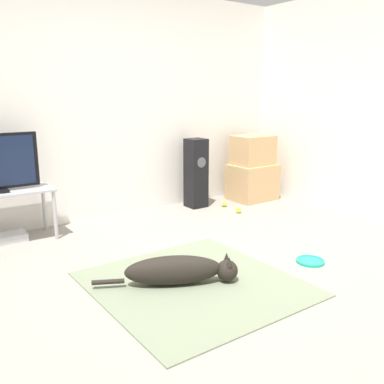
{
  "coord_description": "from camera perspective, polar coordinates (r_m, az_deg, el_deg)",
  "views": [
    {
      "loc": [
        -1.86,
        -2.43,
        1.43
      ],
      "look_at": [
        0.55,
        0.95,
        0.45
      ],
      "focal_mm": 40.0,
      "sensor_mm": 36.0,
      "label": 1
    }
  ],
  "objects": [
    {
      "name": "area_rug",
      "position": [
        3.31,
        0.36,
        -12.17
      ],
      "size": [
        1.43,
        1.49,
        0.01
      ],
      "color": "slate",
      "rests_on": "ground_plane"
    },
    {
      "name": "cardboard_box_upper",
      "position": [
        5.75,
        8.11,
        5.56
      ],
      "size": [
        0.51,
        0.39,
        0.38
      ],
      "color": "tan",
      "rests_on": "cardboard_box_lower"
    },
    {
      "name": "dog",
      "position": [
        3.26,
        -1.6,
        -10.39
      ],
      "size": [
        0.99,
        0.57,
        0.23
      ],
      "color": "black",
      "rests_on": "area_rug"
    },
    {
      "name": "wall_back",
      "position": [
        4.9,
        -13.4,
        11.13
      ],
      "size": [
        8.0,
        0.06,
        2.55
      ],
      "color": "silver",
      "rests_on": "ground_plane"
    },
    {
      "name": "tennis_ball_near_speaker",
      "position": [
        5.44,
        4.35,
        -1.62
      ],
      "size": [
        0.07,
        0.07,
        0.07
      ],
      "color": "#C6E033",
      "rests_on": "ground_plane"
    },
    {
      "name": "game_console",
      "position": [
        4.55,
        -23.29,
        -5.64
      ],
      "size": [
        0.33,
        0.22,
        0.08
      ],
      "color": "#B7B7BC",
      "rests_on": "ground_plane"
    },
    {
      "name": "cardboard_box_lower",
      "position": [
        5.81,
        8.05,
        1.33
      ],
      "size": [
        0.59,
        0.46,
        0.48
      ],
      "color": "tan",
      "rests_on": "ground_plane"
    },
    {
      "name": "ground_plane",
      "position": [
        3.38,
        1.81,
        -11.77
      ],
      "size": [
        12.0,
        12.0,
        0.0
      ],
      "primitive_type": "plane",
      "color": "gray"
    },
    {
      "name": "frisbee",
      "position": [
        3.84,
        15.49,
        -8.86
      ],
      "size": [
        0.24,
        0.24,
        0.03
      ],
      "color": "#199E7A",
      "rests_on": "ground_plane"
    },
    {
      "name": "tennis_ball_by_boxes",
      "position": [
        5.18,
        6.22,
        -2.45
      ],
      "size": [
        0.07,
        0.07,
        0.07
      ],
      "color": "#C6E033",
      "rests_on": "ground_plane"
    },
    {
      "name": "floor_speaker",
      "position": [
        5.35,
        0.54,
        2.53
      ],
      "size": [
        0.23,
        0.23,
        0.86
      ],
      "color": "black",
      "rests_on": "ground_plane"
    }
  ]
}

